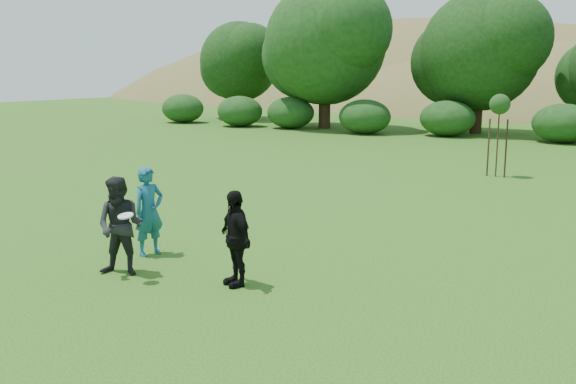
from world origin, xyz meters
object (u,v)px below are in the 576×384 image
at_px(player_grey, 120,226).
at_px(player_black, 235,238).
at_px(sapling, 500,107).
at_px(player_teal, 149,211).

height_order(player_grey, player_black, player_grey).
bearing_deg(sapling, player_black, -92.21).
relative_size(player_teal, player_grey, 0.99).
distance_m(player_grey, sapling, 14.97).
bearing_deg(player_teal, sapling, -0.41).
bearing_deg(player_grey, sapling, 57.47).
xyz_separation_m(player_grey, sapling, (2.62, 14.66, 1.52)).
relative_size(player_grey, sapling, 0.63).
distance_m(player_grey, player_black, 2.19).
distance_m(player_teal, sapling, 13.90).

